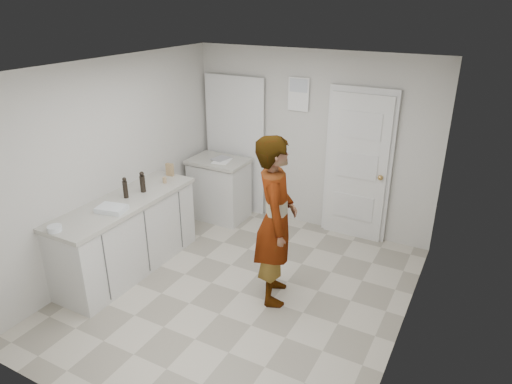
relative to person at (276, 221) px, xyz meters
The scene contains 12 objects.
ground 1.02m from the person, 159.34° to the right, with size 4.00×4.00×0.00m, color gray.
room_shell 1.89m from the person, 106.61° to the left, with size 4.00×4.00×4.00m.
main_counter 1.92m from the person, 169.45° to the right, with size 0.64×1.96×0.93m.
side_counter 2.21m from the person, 138.88° to the left, with size 0.84×0.61×0.93m.
person is the anchor object (origin of this frame).
cake_mix_box 1.92m from the person, 162.96° to the left, with size 0.10×0.05×0.17m, color olive.
spice_jar 1.76m from the person, 169.42° to the left, with size 0.05×0.05×0.08m, color tan.
oil_cruet_a 1.78m from the person, behind, with size 0.07×0.07×0.26m.
oil_cruet_b 1.86m from the person, behind, with size 0.06×0.06×0.26m.
baking_dish 1.83m from the person, 160.28° to the right, with size 0.35×0.28×0.06m.
egg_bowl 2.26m from the person, 146.69° to the right, with size 0.14×0.14×0.06m.
papers 2.06m from the person, 138.01° to the left, with size 0.23×0.29×0.01m, color white.
Camera 1 is at (2.22, -3.74, 3.11)m, focal length 32.00 mm.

